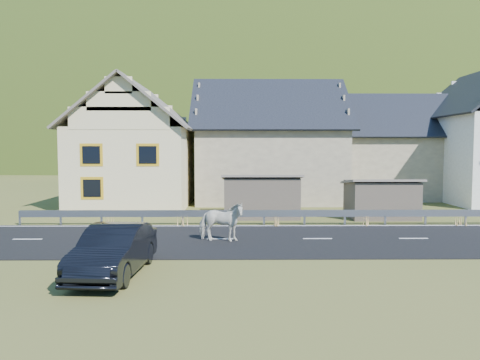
{
  "coord_description": "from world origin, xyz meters",
  "views": [
    {
      "loc": [
        -3.42,
        -19.15,
        3.83
      ],
      "look_at": [
        -3.21,
        1.5,
        2.38
      ],
      "focal_mm": 35.0,
      "sensor_mm": 36.0,
      "label": 1
    }
  ],
  "objects": [
    {
      "name": "house_stone_a",
      "position": [
        -1.0,
        15.0,
        4.63
      ],
      "size": [
        10.8,
        9.8,
        8.9
      ],
      "color": "tan",
      "rests_on": "ground"
    },
    {
      "name": "horse",
      "position": [
        -4.0,
        -0.49,
        0.84
      ],
      "size": [
        1.21,
        2.03,
        1.6
      ],
      "primitive_type": "imported",
      "rotation": [
        0.0,
        0.0,
        1.38
      ],
      "color": "beige",
      "rests_on": "road"
    },
    {
      "name": "mountain",
      "position": [
        5.0,
        180.0,
        -20.0
      ],
      "size": [
        440.0,
        280.0,
        260.0
      ],
      "primitive_type": "ellipsoid",
      "color": "#233610",
      "rests_on": "ground"
    },
    {
      "name": "ground",
      "position": [
        0.0,
        0.0,
        0.0
      ],
      "size": [
        160.0,
        160.0,
        0.0
      ],
      "primitive_type": "plane",
      "color": "#454D1E",
      "rests_on": "ground"
    },
    {
      "name": "road",
      "position": [
        0.0,
        0.0,
        0.02
      ],
      "size": [
        60.0,
        7.0,
        0.04
      ],
      "primitive_type": "cube",
      "color": "black",
      "rests_on": "ground"
    },
    {
      "name": "guardrail",
      "position": [
        -0.0,
        3.68,
        0.56
      ],
      "size": [
        28.1,
        0.09,
        0.75
      ],
      "color": "#93969B",
      "rests_on": "ground"
    },
    {
      "name": "car",
      "position": [
        -7.06,
        -5.31,
        0.75
      ],
      "size": [
        1.84,
        4.61,
        1.49
      ],
      "primitive_type": "imported",
      "rotation": [
        0.0,
        0.0,
        -0.06
      ],
      "color": "black",
      "rests_on": "ground"
    },
    {
      "name": "conifer_patch",
      "position": [
        -55.0,
        110.0,
        6.0
      ],
      "size": [
        76.0,
        50.0,
        28.0
      ],
      "primitive_type": "ellipsoid",
      "color": "black",
      "rests_on": "ground"
    },
    {
      "name": "shed_right",
      "position": [
        4.5,
        6.0,
        1.0
      ],
      "size": [
        3.8,
        2.9,
        2.2
      ],
      "primitive_type": "cube",
      "color": "brown",
      "rests_on": "ground"
    },
    {
      "name": "lane_markings",
      "position": [
        0.0,
        0.0,
        0.04
      ],
      "size": [
        60.0,
        6.6,
        0.01
      ],
      "primitive_type": "cube",
      "color": "silver",
      "rests_on": "road"
    },
    {
      "name": "house_stone_b",
      "position": [
        9.0,
        17.0,
        4.24
      ],
      "size": [
        9.8,
        8.8,
        8.1
      ],
      "color": "tan",
      "rests_on": "ground"
    },
    {
      "name": "house_cream",
      "position": [
        -10.0,
        12.0,
        4.36
      ],
      "size": [
        7.8,
        9.8,
        8.3
      ],
      "color": "beige",
      "rests_on": "ground"
    },
    {
      "name": "shed_left",
      "position": [
        -2.0,
        6.5,
        1.1
      ],
      "size": [
        4.3,
        3.3,
        2.4
      ],
      "primitive_type": "cube",
      "color": "brown",
      "rests_on": "ground"
    }
  ]
}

